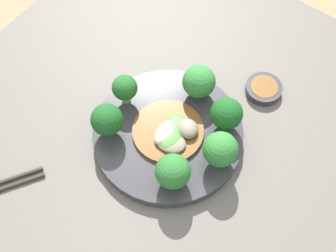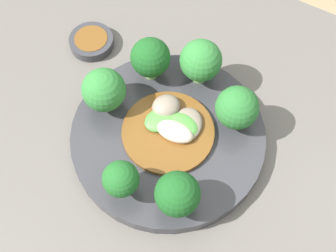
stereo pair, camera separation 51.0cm
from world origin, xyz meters
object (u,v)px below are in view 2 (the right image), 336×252
broccoli_south (121,179)px  plate (168,137)px  broccoli_northwest (150,58)px  stirfry_center (172,126)px  broccoli_southeast (177,194)px  broccoli_north (201,61)px  broccoli_west (104,90)px  sauce_dish (92,41)px  broccoli_northeast (237,108)px

broccoli_south → plate: bearing=85.4°
broccoli_south → broccoli_northwest: bearing=109.6°
broccoli_south → stirfry_center: (0.01, 0.10, -0.03)m
broccoli_southeast → broccoli_northwest: size_ratio=1.01×
broccoli_northwest → broccoli_north: (0.06, 0.03, 0.00)m
broccoli_south → broccoli_west: (-0.08, 0.09, -0.00)m
plate → sauce_dish: 0.20m
broccoli_west → stirfry_center: size_ratio=0.55×
broccoli_west → stirfry_center: bearing=6.7°
broccoli_west → broccoli_northeast: (0.16, 0.06, -0.00)m
broccoli_south → broccoli_west: 0.12m
broccoli_southeast → sauce_dish: (-0.23, 0.16, -0.05)m
broccoli_southeast → broccoli_northeast: 0.14m
broccoli_northeast → broccoli_northwest: bearing=175.3°
plate → broccoli_west: (-0.09, -0.00, 0.05)m
stirfry_center → sauce_dish: (-0.18, 0.07, -0.02)m
plate → stirfry_center: bearing=82.6°
broccoli_west → broccoli_north: size_ratio=0.95×
plate → stirfry_center: size_ratio=2.12×
broccoli_southeast → broccoli_west: same height
broccoli_southeast → sauce_dish: bearing=145.5°
broccoli_south → broccoli_northeast: size_ratio=0.95×
broccoli_northeast → broccoli_north: broccoli_north is taller
sauce_dish → broccoli_northeast: bearing=-5.7°
broccoli_northeast → sauce_dish: 0.25m
broccoli_southeast → broccoli_northwest: (-0.12, 0.15, -0.00)m
plate → broccoli_south: (-0.01, -0.10, 0.05)m
broccoli_southeast → broccoli_northwest: 0.19m
stirfry_center → sauce_dish: bearing=157.3°
stirfry_center → broccoli_south: bearing=-94.9°
plate → broccoli_south: bearing=-94.6°
broccoli_northwest → broccoli_south: (0.06, -0.16, -0.00)m
broccoli_southeast → broccoli_south: size_ratio=1.09×
broccoli_south → broccoli_north: bearing=89.4°
broccoli_northwest → broccoli_north: bearing=24.5°
broccoli_west → broccoli_north: broccoli_north is taller
broccoli_south → broccoli_northeast: bearing=64.3°
broccoli_southeast → stirfry_center: bearing=123.0°
broccoli_northwest → broccoli_west: bearing=-110.1°
broccoli_northwest → broccoli_northeast: bearing=-4.7°
broccoli_north → sauce_dish: (-0.17, -0.01, -0.05)m
plate → broccoli_west: broccoli_west is taller
broccoli_south → broccoli_northeast: broccoli_northeast is taller
broccoli_north → sauce_dish: 0.18m
broccoli_southeast → broccoli_northeast: broccoli_southeast is taller
broccoli_southeast → stirfry_center: size_ratio=0.55×
broccoli_northwest → broccoli_south: size_ratio=1.09×
plate → broccoli_northwest: bearing=133.8°
stirfry_center → sauce_dish: size_ratio=1.84×
sauce_dish → broccoli_southeast: bearing=-34.5°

